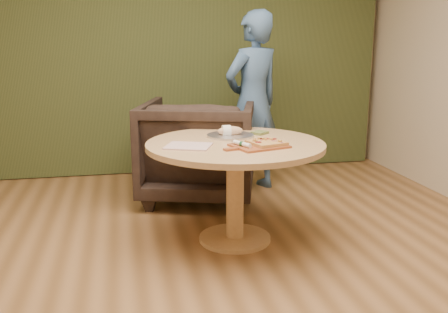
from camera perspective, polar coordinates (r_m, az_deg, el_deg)
name	(u,v)px	position (r m, az deg, el deg)	size (l,w,h in m)	color
room_shell	(216,53)	(2.70, -0.91, 11.74)	(5.04, 6.04, 2.84)	#996B3D
curtain	(166,45)	(5.57, -6.64, 12.50)	(4.80, 0.14, 2.78)	#313C1B
pedestal_table	(235,161)	(3.61, 1.29, -0.55)	(1.28, 1.28, 0.75)	tan
pizza_paddle	(258,146)	(3.42, 3.89, 1.20)	(0.47, 0.37, 0.01)	#9C4D27
flatbread_pizza	(266,143)	(3.44, 4.88, 1.60)	(0.27, 0.27, 0.04)	tan
cutlery_roll	(242,144)	(3.38, 2.07, 1.45)	(0.11, 0.19, 0.03)	white
newspaper	(188,146)	(3.43, -4.09, 1.19)	(0.30, 0.25, 0.01)	white
serving_tray	(230,136)	(3.78, 0.72, 2.41)	(0.36, 0.36, 0.02)	silver
bread_roll	(229,131)	(3.77, 0.59, 2.94)	(0.19, 0.09, 0.09)	#E1B889
green_packet	(260,133)	(3.89, 4.09, 2.73)	(0.12, 0.10, 0.02)	#4B5B29
armchair	(199,145)	(4.63, -2.91, 1.36)	(1.00, 0.94, 1.03)	black
person_standing	(253,103)	(4.85, 3.31, 6.16)	(0.63, 0.42, 1.74)	#3E5F86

